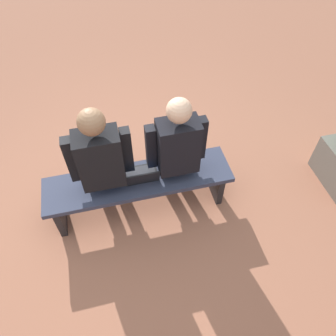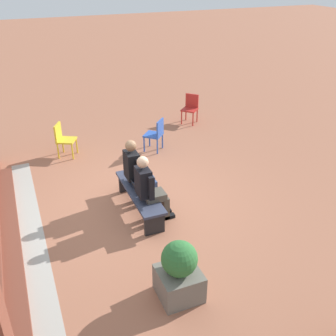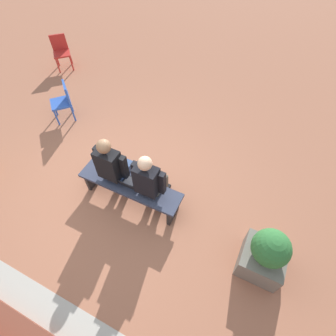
{
  "view_description": "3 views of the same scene",
  "coord_description": "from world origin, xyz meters",
  "px_view_note": "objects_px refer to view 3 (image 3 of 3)",
  "views": [
    {
      "loc": [
        -0.05,
        1.93,
        2.9
      ],
      "look_at": [
        -0.48,
        0.14,
        0.71
      ],
      "focal_mm": 35.0,
      "sensor_mm": 36.0,
      "label": 1
    },
    {
      "loc": [
        -6.37,
        1.93,
        4.36
      ],
      "look_at": [
        -0.55,
        -0.47,
        1.0
      ],
      "focal_mm": 42.0,
      "sensor_mm": 36.0,
      "label": 2
    },
    {
      "loc": [
        -1.88,
        1.93,
        4.04
      ],
      "look_at": [
        -0.72,
        -0.45,
        0.66
      ],
      "focal_mm": 28.0,
      "sensor_mm": 36.0,
      "label": 3
    }
  ],
  "objects_px": {
    "bench": "(130,187)",
    "planter": "(266,255)",
    "person_adult": "(114,165)",
    "laptop": "(131,184)",
    "plastic_chair_mid_courtyard": "(64,100)",
    "plastic_chair_near_bench_right": "(61,50)",
    "person_student": "(151,180)"
  },
  "relations": [
    {
      "from": "laptop",
      "to": "plastic_chair_near_bench_right",
      "type": "height_order",
      "value": "plastic_chair_near_bench_right"
    },
    {
      "from": "laptop",
      "to": "plastic_chair_near_bench_right",
      "type": "bearing_deg",
      "value": -36.76
    },
    {
      "from": "plastic_chair_mid_courtyard",
      "to": "planter",
      "type": "distance_m",
      "value": 4.95
    },
    {
      "from": "plastic_chair_mid_courtyard",
      "to": "bench",
      "type": "bearing_deg",
      "value": 152.47
    },
    {
      "from": "laptop",
      "to": "bench",
      "type": "bearing_deg",
      "value": -21.32
    },
    {
      "from": "bench",
      "to": "person_adult",
      "type": "distance_m",
      "value": 0.49
    },
    {
      "from": "person_student",
      "to": "person_adult",
      "type": "bearing_deg",
      "value": -0.14
    },
    {
      "from": "person_adult",
      "to": "planter",
      "type": "bearing_deg",
      "value": 174.36
    },
    {
      "from": "person_student",
      "to": "laptop",
      "type": "height_order",
      "value": "person_student"
    },
    {
      "from": "person_student",
      "to": "plastic_chair_near_bench_right",
      "type": "relative_size",
      "value": 1.6
    },
    {
      "from": "bench",
      "to": "planter",
      "type": "relative_size",
      "value": 1.91
    },
    {
      "from": "person_student",
      "to": "person_adult",
      "type": "distance_m",
      "value": 0.68
    },
    {
      "from": "person_adult",
      "to": "plastic_chair_mid_courtyard",
      "type": "xyz_separation_m",
      "value": [
        2.13,
        -1.2,
        -0.25
      ]
    },
    {
      "from": "person_adult",
      "to": "laptop",
      "type": "relative_size",
      "value": 4.3
    },
    {
      "from": "plastic_chair_near_bench_right",
      "to": "planter",
      "type": "xyz_separation_m",
      "value": [
        -6.21,
        3.11,
        -0.04
      ]
    },
    {
      "from": "person_adult",
      "to": "person_student",
      "type": "bearing_deg",
      "value": 179.86
    },
    {
      "from": "person_student",
      "to": "planter",
      "type": "distance_m",
      "value": 1.97
    },
    {
      "from": "laptop",
      "to": "plastic_chair_mid_courtyard",
      "type": "xyz_separation_m",
      "value": [
        2.46,
        -1.28,
        -0.02
      ]
    },
    {
      "from": "bench",
      "to": "person_student",
      "type": "xyz_separation_m",
      "value": [
        -0.37,
        -0.07,
        0.36
      ]
    },
    {
      "from": "laptop",
      "to": "plastic_chair_mid_courtyard",
      "type": "height_order",
      "value": "plastic_chair_mid_courtyard"
    },
    {
      "from": "planter",
      "to": "person_adult",
      "type": "bearing_deg",
      "value": -5.64
    },
    {
      "from": "person_student",
      "to": "bench",
      "type": "bearing_deg",
      "value": 10.28
    },
    {
      "from": "plastic_chair_mid_courtyard",
      "to": "planter",
      "type": "xyz_separation_m",
      "value": [
        -4.74,
        1.45,
        -0.04
      ]
    },
    {
      "from": "laptop",
      "to": "plastic_chair_near_bench_right",
      "type": "relative_size",
      "value": 0.38
    },
    {
      "from": "person_student",
      "to": "planter",
      "type": "height_order",
      "value": "person_student"
    },
    {
      "from": "plastic_chair_near_bench_right",
      "to": "planter",
      "type": "height_order",
      "value": "planter"
    },
    {
      "from": "person_student",
      "to": "plastic_chair_mid_courtyard",
      "type": "distance_m",
      "value": 3.06
    },
    {
      "from": "bench",
      "to": "planter",
      "type": "xyz_separation_m",
      "value": [
        -2.31,
        0.19,
        0.08
      ]
    },
    {
      "from": "person_adult",
      "to": "plastic_chair_near_bench_right",
      "type": "relative_size",
      "value": 1.64
    },
    {
      "from": "person_adult",
      "to": "planter",
      "type": "xyz_separation_m",
      "value": [
        -2.61,
        0.26,
        -0.29
      ]
    },
    {
      "from": "laptop",
      "to": "planter",
      "type": "height_order",
      "value": "planter"
    },
    {
      "from": "bench",
      "to": "planter",
      "type": "distance_m",
      "value": 2.32
    }
  ]
}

